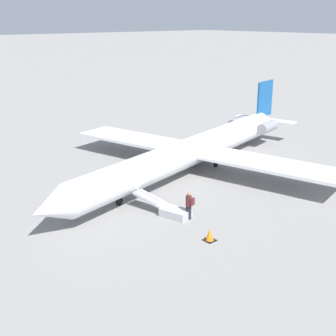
% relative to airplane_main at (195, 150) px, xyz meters
% --- Properties ---
extents(ground_plane, '(600.00, 600.00, 0.00)m').
position_rel_airplane_main_xyz_m(ground_plane, '(0.84, 0.20, -1.73)').
color(ground_plane, gray).
extents(airplane_main, '(30.24, 23.62, 5.80)m').
position_rel_airplane_main_xyz_m(airplane_main, '(0.00, 0.00, 0.00)').
color(airplane_main, silver).
rests_on(airplane_main, ground).
extents(boarding_stairs, '(1.94, 4.14, 1.52)m').
position_rel_airplane_main_xyz_m(boarding_stairs, '(7.36, 5.53, -1.37)').
color(boarding_stairs, '#B2B2B7').
rests_on(boarding_stairs, ground).
extents(passenger, '(0.40, 0.56, 1.74)m').
position_rel_airplane_main_xyz_m(passenger, '(6.87, 6.71, -0.72)').
color(passenger, '#23232D').
rests_on(passenger, ground).
extents(traffic_cone_near_stairs, '(0.62, 0.62, 0.68)m').
position_rel_airplane_main_xyz_m(traffic_cone_near_stairs, '(7.95, 9.55, -1.41)').
color(traffic_cone_near_stairs, black).
rests_on(traffic_cone_near_stairs, ground).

